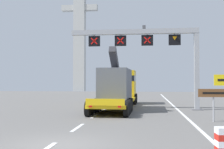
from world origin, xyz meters
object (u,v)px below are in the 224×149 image
Objects in this scene: overhead_lane_gantry at (151,44)px; tourist_info_sign_brown at (214,96)px; bridge_pylon_distant at (80,23)px; heavy_haul_truck_yellow at (119,86)px.

overhead_lane_gantry is 5.72× the size of tourist_info_sign_brown.
bridge_pylon_distant is (-16.97, 43.81, 11.36)m from overhead_lane_gantry.
tourist_info_sign_brown is at bearing -53.13° from heavy_haul_truck_yellow.
heavy_haul_truck_yellow is 11.17m from tourist_info_sign_brown.
tourist_info_sign_brown is 0.06× the size of bridge_pylon_distant.
bridge_pylon_distant is at bearing 111.17° from overhead_lane_gantry.
heavy_haul_truck_yellow is 6.97× the size of tourist_info_sign_brown.
heavy_haul_truck_yellow is at bearing -71.70° from bridge_pylon_distant.
tourist_info_sign_brown is at bearing -63.24° from overhead_lane_gantry.
overhead_lane_gantry is at bearing -68.83° from bridge_pylon_distant.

